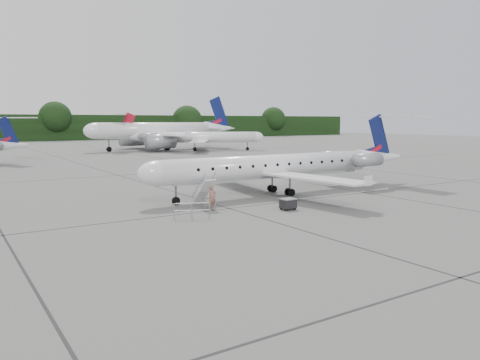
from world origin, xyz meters
TOP-DOWN VIEW (x-y plane):
  - ground at (0.00, 0.00)m, footprint 320.00×320.00m
  - treeline at (0.00, 130.00)m, footprint 260.00×4.00m
  - main_regional_jet at (2.06, 7.29)m, footprint 26.04×18.76m
  - airstair at (-5.49, 5.25)m, footprint 0.85×2.13m
  - passenger at (-5.49, 4.04)m, footprint 0.69×0.51m
  - safety_railing at (-7.99, 2.19)m, footprint 2.04×0.97m
  - baggage_cart at (-0.99, 1.33)m, footprint 0.99×0.81m
  - bg_narrowbody at (17.40, 68.82)m, footprint 33.58×25.24m
  - bg_regional_right at (24.23, 61.70)m, footprint 35.77×32.16m

SIDE VIEW (x-z plane):
  - ground at x=0.00m, z-range 0.00..0.00m
  - baggage_cart at x=-0.99m, z-range 0.00..0.85m
  - safety_railing at x=-7.99m, z-range 0.00..1.00m
  - passenger at x=-5.49m, z-range 0.00..1.73m
  - airstair at x=-5.49m, z-range 0.00..2.09m
  - main_regional_jet at x=2.06m, z-range 0.00..6.67m
  - bg_regional_right at x=24.23m, z-range 0.00..7.71m
  - treeline at x=0.00m, z-range 0.00..8.00m
  - bg_narrowbody at x=17.40m, z-range 0.00..11.51m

